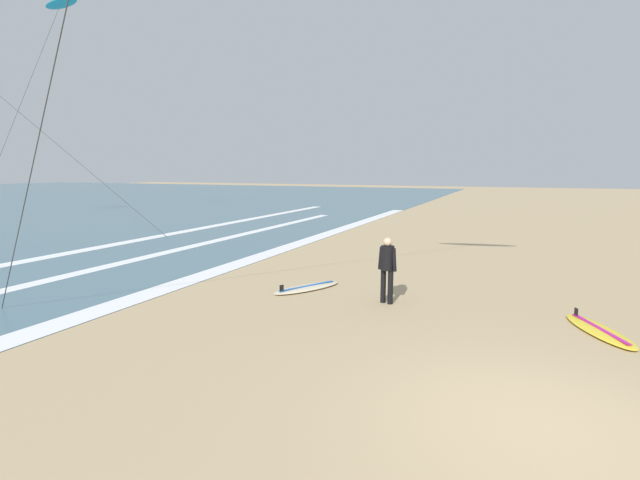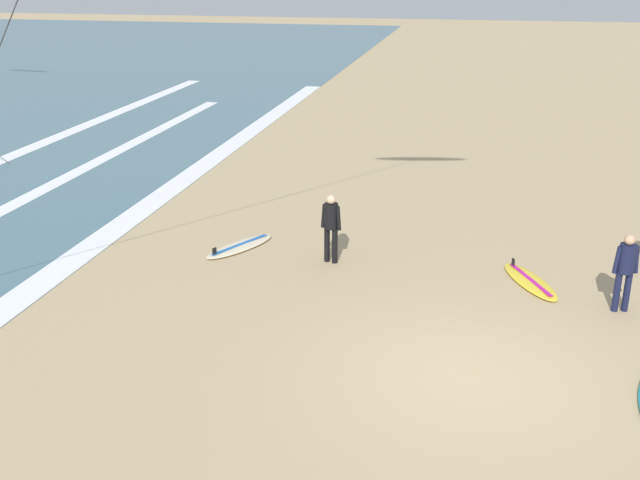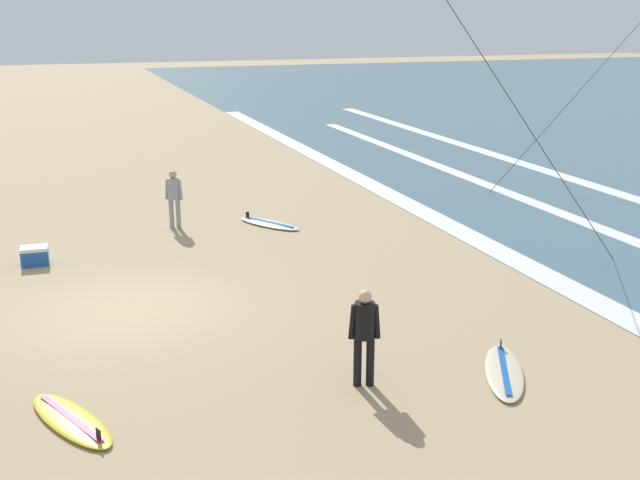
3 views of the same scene
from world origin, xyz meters
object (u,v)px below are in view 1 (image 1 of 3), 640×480
surfboard_foreground_flat (307,288)px  surfboard_right_spare (599,330)px  surfer_mid_group (387,264)px  kite_cyan_high_right (60,5)px

surfboard_foreground_flat → surfboard_right_spare: same height
surfer_mid_group → surfboard_foreground_flat: 2.51m
surfer_mid_group → surfboard_foreground_flat: bearing=80.0°
surfboard_right_spare → surfer_mid_group: bearing=85.9°
surfer_mid_group → surfboard_foreground_flat: (0.41, 2.31, -0.91)m
surfboard_foreground_flat → surfboard_right_spare: size_ratio=0.99×
surfer_mid_group → kite_cyan_high_right: (11.09, 23.99, 12.22)m
surfboard_right_spare → surfboard_foreground_flat: bearing=83.9°
surfboard_foreground_flat → surfboard_right_spare: 6.76m
surfboard_foreground_flat → kite_cyan_high_right: (10.68, 21.69, 13.13)m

